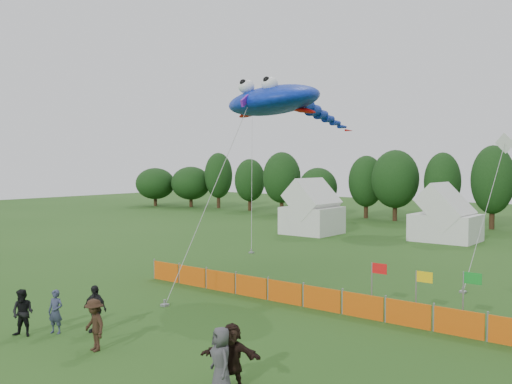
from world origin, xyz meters
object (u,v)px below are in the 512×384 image
Objects in this scene: tent_left at (312,212)px; stingray_kite at (279,102)px; spectator_d at (95,309)px; spectator_e at (221,361)px; barrier_fence at (322,299)px; spectator_b at (23,313)px; tent_right at (446,219)px; spectator_f at (232,356)px; spectator_c at (94,325)px; spectator_a at (56,312)px.

stingray_kite is (9.58, -18.19, 7.77)m from tent_left.
tent_left is 0.29× the size of stingray_kite.
spectator_e is (7.70, -1.34, 0.05)m from spectator_d.
spectator_b is (-6.70, -10.17, 0.38)m from barrier_fence.
stingray_kite is at bearing 56.54° from spectator_b.
tent_right reaches higher than spectator_f.
spectator_b is at bearing -157.64° from spectator_c.
spectator_e is at bearing 11.24° from spectator_c.
barrier_fence is at bearing 80.73° from spectator_f.
barrier_fence is 1.38× the size of stingray_kite.
tent_left is 35.94m from spectator_f.
tent_left is 2.73× the size of spectator_a.
barrier_fence is 10.03m from spectator_c.
spectator_f is (7.70, -0.88, 0.05)m from spectator_d.
spectator_a is 0.87× the size of spectator_f.
spectator_e is at bearing -61.02° from tent_left.
stingray_kite is (-5.36, 4.08, 9.30)m from barrier_fence.
spectator_c is (2.85, -0.30, 0.07)m from spectator_a.
spectator_e reaches higher than spectator_b.
spectator_d is 0.95× the size of spectator_e.
tent_left reaches higher than spectator_b.
stingray_kite is (-2.14, 13.58, 8.89)m from spectator_c.
tent_right is 33.27m from spectator_d.
spectator_b reaches higher than barrier_fence.
spectator_d is 15.14m from stingray_kite.
tent_left is 2.58× the size of spectator_b.
stingray_kite reaches higher than tent_right.
tent_right is 2.69× the size of spectator_e.
spectator_b is at bearing 161.21° from spectator_f.
spectator_b is 9.38m from spectator_e.
tent_right is 34.35m from spectator_a.
spectator_f is (8.73, 0.14, 0.12)m from spectator_a.
spectator_c is at bearing -69.75° from tent_left.
spectator_a is at bearing -93.08° from stingray_kite.
spectator_f is (-0.00, 0.46, -0.00)m from spectator_e.
spectator_a is 8.74m from spectator_e.
spectator_f is at bearing -19.26° from spectator_d.
stingray_kite is at bearing -62.21° from tent_left.
spectator_c is at bearing -28.44° from spectator_a.
spectator_a is at bearing 29.36° from spectator_b.
spectator_b reaches higher than spectator_a.
tent_right is at bearing 127.31° from spectator_e.
spectator_d is (-5.05, -8.17, 0.41)m from barrier_fence.
stingray_kite is at bearing 147.40° from spectator_e.
spectator_c reaches higher than spectator_a.
spectator_a is 16.03m from stingray_kite.
spectator_e is 18.09m from stingray_kite.
spectator_c is (11.72, -31.77, -1.12)m from tent_left.
spectator_c is (3.47, 0.67, 0.02)m from spectator_b.
spectator_d is (-1.32, -33.23, -0.93)m from tent_right.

